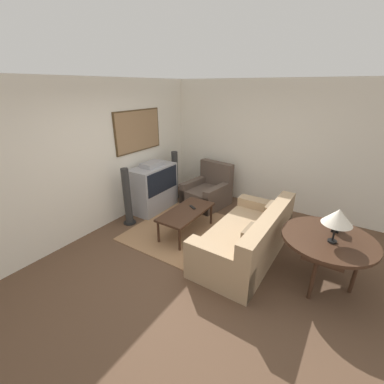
% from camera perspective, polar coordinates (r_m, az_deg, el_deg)
% --- Properties ---
extents(ground_plane, '(12.00, 12.00, 0.00)m').
position_cam_1_polar(ground_plane, '(4.21, 0.95, -14.82)').
color(ground_plane, brown).
extents(wall_back, '(12.00, 0.10, 2.70)m').
position_cam_1_polar(wall_back, '(4.98, -20.23, 7.24)').
color(wall_back, silver).
rests_on(wall_back, ground_plane).
extents(wall_right, '(0.06, 12.00, 2.70)m').
position_cam_1_polar(wall_right, '(5.87, 15.01, 9.99)').
color(wall_right, silver).
rests_on(wall_right, ground_plane).
extents(area_rug, '(1.92, 1.78, 0.01)m').
position_cam_1_polar(area_rug, '(4.95, -1.77, -8.43)').
color(area_rug, '#99704C').
rests_on(area_rug, ground_plane).
extents(tv, '(1.03, 0.55, 1.07)m').
position_cam_1_polar(tv, '(5.63, -8.52, 0.99)').
color(tv, '#9E9EA3').
rests_on(tv, ground_plane).
extents(couch, '(2.02, 0.99, 0.84)m').
position_cam_1_polar(couch, '(4.23, 12.20, -10.16)').
color(couch, tan).
rests_on(couch, ground_plane).
extents(armchair, '(1.03, 0.96, 0.94)m').
position_cam_1_polar(armchair, '(5.89, 3.51, -0.07)').
color(armchair, brown).
rests_on(armchair, ground_plane).
extents(coffee_table, '(1.17, 0.55, 0.46)m').
position_cam_1_polar(coffee_table, '(4.68, -1.27, -4.69)').
color(coffee_table, '#3D2619').
rests_on(coffee_table, ground_plane).
extents(console_table, '(1.18, 1.18, 0.72)m').
position_cam_1_polar(console_table, '(3.88, 28.02, -9.70)').
color(console_table, '#3D2619').
rests_on(console_table, ground_plane).
extents(table_lamp, '(0.36, 0.36, 0.46)m').
position_cam_1_polar(table_lamp, '(3.60, 29.71, -4.86)').
color(table_lamp, black).
rests_on(table_lamp, console_table).
extents(mantel_clock, '(0.15, 0.10, 0.20)m').
position_cam_1_polar(mantel_clock, '(4.02, 29.44, -6.22)').
color(mantel_clock, black).
rests_on(mantel_clock, console_table).
extents(remote, '(0.11, 0.16, 0.02)m').
position_cam_1_polar(remote, '(4.77, 0.12, -3.39)').
color(remote, black).
rests_on(remote, coffee_table).
extents(speaker_tower_left, '(0.25, 0.25, 1.14)m').
position_cam_1_polar(speaker_tower_left, '(5.11, -14.18, -1.33)').
color(speaker_tower_left, black).
rests_on(speaker_tower_left, ground_plane).
extents(speaker_tower_right, '(0.25, 0.25, 1.14)m').
position_cam_1_polar(speaker_tower_right, '(6.18, -3.81, 3.55)').
color(speaker_tower_right, black).
rests_on(speaker_tower_right, ground_plane).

